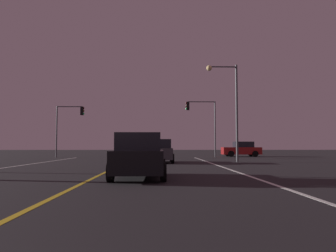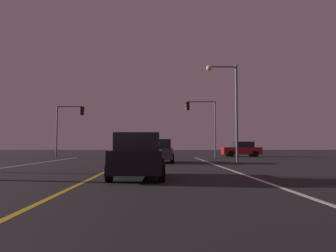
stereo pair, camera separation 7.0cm
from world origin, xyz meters
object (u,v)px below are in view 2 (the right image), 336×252
(traffic_light_near_right, at_px, (202,116))
(car_ahead_far, at_px, (160,151))
(street_lamp_right_far, at_px, (229,99))
(car_lead_same_lane, at_px, (138,156))
(traffic_light_near_left, at_px, (70,119))
(car_crossing_side, at_px, (242,149))

(traffic_light_near_right, bearing_deg, car_ahead_far, 67.54)
(car_ahead_far, height_order, street_lamp_right_far, street_lamp_right_far)
(car_lead_same_lane, distance_m, traffic_light_near_right, 23.36)
(traffic_light_near_left, bearing_deg, car_lead_same_lane, -68.69)
(traffic_light_near_right, bearing_deg, street_lamp_right_far, 95.23)
(traffic_light_near_left, relative_size, street_lamp_right_far, 0.72)
(traffic_light_near_right, xyz_separation_m, street_lamp_right_far, (0.91, -9.92, 0.40))
(car_lead_same_lane, bearing_deg, traffic_light_near_right, -13.03)
(car_lead_same_lane, relative_size, traffic_light_near_left, 0.79)
(car_ahead_far, relative_size, traffic_light_near_right, 0.72)
(street_lamp_right_far, bearing_deg, traffic_light_near_right, -84.77)
(street_lamp_right_far, bearing_deg, car_ahead_far, 8.96)
(car_crossing_side, distance_m, car_ahead_far, 16.11)
(car_ahead_far, distance_m, street_lamp_right_far, 6.74)
(traffic_light_near_right, height_order, street_lamp_right_far, street_lamp_right_far)
(car_ahead_far, distance_m, traffic_light_near_right, 12.19)
(traffic_light_near_right, relative_size, street_lamp_right_far, 0.80)
(car_crossing_side, xyz_separation_m, car_ahead_far, (-9.31, -13.14, 0.00))
(traffic_light_near_left, bearing_deg, street_lamp_right_far, -33.67)
(car_ahead_far, height_order, traffic_light_near_left, traffic_light_near_left)
(car_crossing_side, distance_m, car_lead_same_lane, 26.83)
(car_crossing_side, relative_size, car_lead_same_lane, 1.00)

